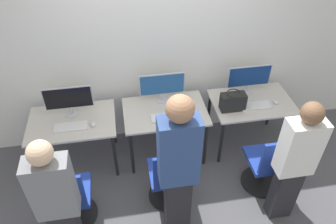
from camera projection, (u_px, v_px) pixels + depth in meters
The scene contains 21 objects.
ground_plane at pixel (170, 170), 4.18m from camera, with size 20.00×20.00×0.00m, color #4C4C51.
wall_back at pixel (158, 42), 3.91m from camera, with size 12.00×0.05×2.80m.
desk_left at pixel (73, 126), 3.90m from camera, with size 1.01×0.69×0.71m.
monitor_left at pixel (69, 100), 3.80m from camera, with size 0.56×0.16×0.39m.
keyboard_left at pixel (71, 127), 3.75m from camera, with size 0.38×0.16×0.02m.
mouse_left at pixel (93, 124), 3.78m from camera, with size 0.06×0.09×0.03m.
office_chair_left at pixel (70, 200), 3.41m from camera, with size 0.48×0.48×0.89m.
person_left at pixel (57, 202), 2.83m from camera, with size 0.36×0.20×1.56m.
desk_center at pixel (165, 116), 4.04m from camera, with size 1.01×0.69×0.71m.
monitor_center at pixel (162, 86), 4.02m from camera, with size 0.56×0.16×0.39m.
keyboard_center at pixel (167, 117), 3.88m from camera, with size 0.38×0.16×0.02m.
mouse_center at pixel (188, 115), 3.91m from camera, with size 0.06×0.09×0.03m.
office_chair_center at pixel (170, 179), 3.62m from camera, with size 0.48×0.48×0.89m.
person_center at pixel (178, 167), 2.95m from camera, with size 0.36×0.23×1.78m.
desk_right at pixel (251, 106), 4.19m from camera, with size 1.01×0.69×0.71m.
monitor_right at pixel (249, 78), 4.15m from camera, with size 0.56×0.16×0.39m.
keyboard_right at pixel (255, 106), 4.05m from camera, with size 0.38×0.16×0.02m.
mouse_right at pixel (276, 102), 4.10m from camera, with size 0.06×0.09×0.03m.
office_chair_right at pixel (268, 166), 3.77m from camera, with size 0.48×0.48×0.89m.
person_right at pixel (295, 161), 3.18m from camera, with size 0.36×0.20×1.56m.
handbag at pixel (233, 102), 3.94m from camera, with size 0.30×0.18×0.25m.
Camera 1 is at (-0.49, -2.70, 3.25)m, focal length 35.00 mm.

